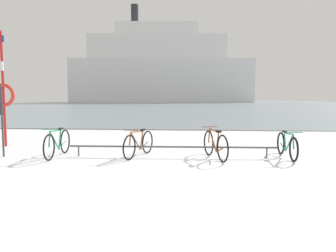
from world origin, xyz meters
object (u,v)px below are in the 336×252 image
(rescue_post, at_px, (4,92))
(bicycle_1, at_px, (139,144))
(bicycle_2, at_px, (215,145))
(ferry_ship, at_px, (160,70))
(bicycle_0, at_px, (58,143))
(bicycle_3, at_px, (287,145))

(rescue_post, bearing_deg, bicycle_1, -17.24)
(bicycle_2, bearing_deg, ferry_ship, 96.86)
(bicycle_0, distance_m, ferry_ship, 79.55)
(bicycle_0, distance_m, rescue_post, 3.29)
(bicycle_2, bearing_deg, rescue_post, 166.84)
(bicycle_2, relative_size, bicycle_3, 0.94)
(bicycle_0, xyz_separation_m, bicycle_2, (4.27, 0.07, 0.00))
(bicycle_3, height_order, rescue_post, rescue_post)
(rescue_post, bearing_deg, bicycle_2, -13.16)
(rescue_post, xyz_separation_m, ferry_ship, (-2.74, 77.30, 6.89))
(bicycle_3, relative_size, ferry_ship, 0.04)
(bicycle_2, xyz_separation_m, ferry_ship, (-9.49, 78.88, 8.29))
(bicycle_0, bearing_deg, rescue_post, 146.46)
(bicycle_3, bearing_deg, ferry_ship, 98.26)
(bicycle_3, distance_m, ferry_ship, 79.88)
(bicycle_1, relative_size, ferry_ship, 0.03)
(bicycle_0, bearing_deg, ferry_ship, 93.79)
(bicycle_2, height_order, ferry_ship, ferry_ship)
(bicycle_3, distance_m, rescue_post, 8.89)
(bicycle_0, xyz_separation_m, ferry_ship, (-5.22, 78.94, 8.29))
(bicycle_2, relative_size, rescue_post, 0.43)
(bicycle_3, bearing_deg, bicycle_1, -178.06)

